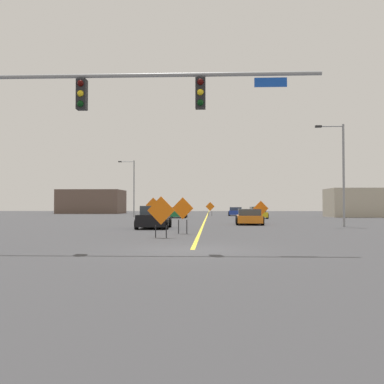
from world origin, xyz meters
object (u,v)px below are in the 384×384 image
at_px(street_lamp_near_left, 341,169).
at_px(car_yellow_distant, 258,213).
at_px(construction_sign_left_lane, 153,206).
at_px(construction_sign_median_near, 183,210).
at_px(car_orange_near, 249,217).
at_px(construction_sign_median_far, 161,212).
at_px(construction_sign_right_shoulder, 261,209).
at_px(car_blue_passing, 236,212).
at_px(traffic_signal_assembly, 86,109).
at_px(construction_sign_left_shoulder, 210,207).
at_px(car_black_mid, 154,218).
at_px(street_lamp_far_right, 133,185).
at_px(car_green_approaching, 178,213).

xyz_separation_m(street_lamp_near_left, car_yellow_distant, (-3.82, 19.95, -3.41)).
bearing_deg(construction_sign_left_lane, street_lamp_near_left, -30.42).
distance_m(construction_sign_median_near, car_orange_near, 12.50).
height_order(street_lamp_near_left, construction_sign_median_far, street_lamp_near_left).
xyz_separation_m(construction_sign_right_shoulder, car_blue_passing, (-0.72, 26.91, -0.56)).
bearing_deg(street_lamp_near_left, traffic_signal_assembly, -128.58).
relative_size(construction_sign_right_shoulder, construction_sign_left_lane, 0.86).
relative_size(construction_sign_median_near, car_blue_passing, 0.43).
bearing_deg(street_lamp_near_left, car_blue_passing, 99.37).
bearing_deg(traffic_signal_assembly, construction_sign_left_shoulder, 85.17).
xyz_separation_m(construction_sign_left_lane, car_black_mid, (1.45, -10.87, -0.73)).
bearing_deg(car_black_mid, construction_sign_left_shoulder, 84.07).
relative_size(construction_sign_left_lane, construction_sign_left_shoulder, 1.11).
height_order(street_lamp_far_right, construction_sign_median_near, street_lamp_far_right).
relative_size(construction_sign_median_near, car_orange_near, 0.43).
bearing_deg(construction_sign_left_lane, traffic_signal_assembly, -87.92).
relative_size(car_black_mid, car_green_approaching, 0.97).
bearing_deg(construction_sign_left_lane, construction_sign_median_near, -77.32).
xyz_separation_m(construction_sign_median_near, construction_sign_median_far, (-0.82, -3.07, -0.04)).
bearing_deg(street_lamp_near_left, construction_sign_left_lane, 149.58).
xyz_separation_m(construction_sign_left_lane, car_blue_passing, (8.72, 25.45, -0.80)).
bearing_deg(street_lamp_far_right, car_orange_near, -60.18).
height_order(construction_sign_median_far, car_orange_near, construction_sign_median_far).
distance_m(construction_sign_right_shoulder, car_green_approaching, 17.67).
distance_m(traffic_signal_assembly, car_orange_near, 22.10).
bearing_deg(construction_sign_left_lane, car_yellow_distant, 47.78).
bearing_deg(car_black_mid, traffic_signal_assembly, -92.16).
bearing_deg(car_yellow_distant, car_black_mid, -111.93).
xyz_separation_m(construction_sign_median_far, car_orange_near, (5.31, 14.72, -0.60)).
height_order(traffic_signal_assembly, car_green_approaching, traffic_signal_assembly).
relative_size(construction_sign_left_shoulder, car_blue_passing, 0.44).
bearing_deg(street_lamp_far_right, traffic_signal_assembly, -82.16).
relative_size(construction_sign_median_far, car_yellow_distant, 0.46).
distance_m(construction_sign_right_shoulder, car_orange_near, 3.57).
height_order(traffic_signal_assembly, car_yellow_distant, traffic_signal_assembly).
xyz_separation_m(street_lamp_near_left, construction_sign_left_shoulder, (-9.27, 31.96, -2.78)).
height_order(construction_sign_median_near, car_black_mid, construction_sign_median_near).
bearing_deg(street_lamp_near_left, car_green_approaching, 120.06).
bearing_deg(street_lamp_near_left, car_orange_near, 149.20).
distance_m(street_lamp_far_right, construction_sign_median_near, 36.00).
distance_m(construction_sign_median_near, construction_sign_left_shoulder, 39.97).
height_order(construction_sign_median_near, construction_sign_left_lane, construction_sign_left_lane).
height_order(construction_sign_left_lane, car_yellow_distant, construction_sign_left_lane).
xyz_separation_m(construction_sign_median_far, construction_sign_left_shoulder, (2.16, 43.03, 0.06)).
bearing_deg(construction_sign_median_near, traffic_signal_assembly, -107.51).
bearing_deg(construction_sign_median_far, car_green_approaching, 92.78).
bearing_deg(car_blue_passing, traffic_signal_assembly, -98.76).
xyz_separation_m(construction_sign_right_shoulder, car_black_mid, (-7.98, -9.41, -0.49)).
bearing_deg(construction_sign_left_shoulder, construction_sign_median_far, -92.88).
distance_m(street_lamp_near_left, car_orange_near, 7.92).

